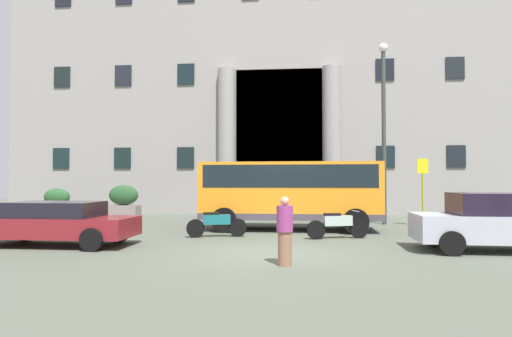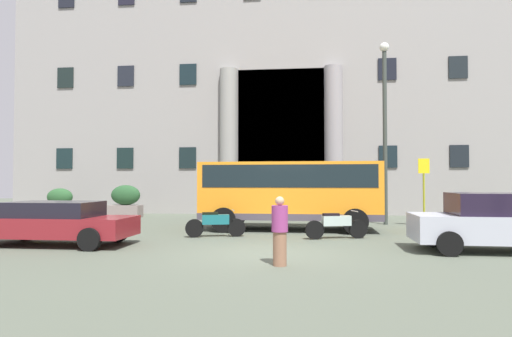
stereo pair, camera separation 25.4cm
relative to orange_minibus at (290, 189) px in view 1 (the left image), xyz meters
name	(u,v)px [view 1 (the left image)]	position (x,y,z in m)	size (l,w,h in m)	color
ground_plane	(268,256)	(-0.48, -5.50, -1.60)	(80.00, 64.00, 0.12)	#51594B
office_building_facade	(285,100)	(-0.48, 11.97, 5.63)	(32.16, 9.74, 14.36)	gray
orange_minibus	(290,189)	(0.00, 0.00, 0.00)	(6.68, 2.73, 2.55)	orange
bus_stop_sign	(423,185)	(5.35, 1.65, 0.16)	(0.44, 0.08, 2.76)	#969E1F
hedge_planter_entrance_right	(124,202)	(-8.52, 4.84, -0.75)	(1.58, 0.82, 1.64)	gray
hedge_planter_west	(57,203)	(-12.31, 5.27, -0.83)	(1.45, 0.84, 1.46)	slate
hedge_planter_entrance_left	(294,203)	(0.12, 4.99, -0.77)	(1.61, 0.75, 1.58)	slate
hedge_planter_east	(500,208)	(9.64, 4.62, -0.92)	(2.01, 0.73, 1.28)	slate
parked_sedan_far	(500,222)	(5.57, -4.58, -0.76)	(4.37, 2.05, 1.54)	#AEB1BE
parked_estate_mid	(56,223)	(-6.65, -4.68, -0.88)	(4.50, 1.99, 1.26)	maroon
motorcycle_far_end	(215,223)	(-2.44, -2.37, -1.08)	(1.95, 0.73, 0.89)	black
scooter_by_planter	(45,221)	(-8.44, -2.25, -1.08)	(1.97, 0.64, 0.89)	black
motorcycle_near_kerb	(336,224)	(1.51, -2.42, -1.08)	(2.01, 0.77, 0.89)	black
pedestrian_woman_with_bag	(285,231)	(-0.02, -7.03, -0.78)	(0.36, 0.36, 1.52)	#8A5F47
lamppost_plaza_centre	(384,119)	(3.98, 2.50, 3.00)	(0.40, 0.40, 7.81)	#363E38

